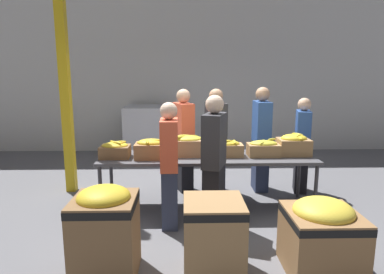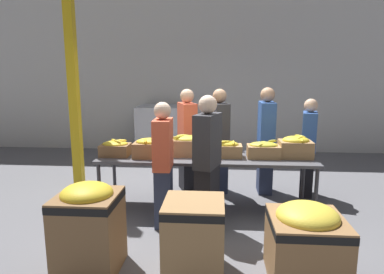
# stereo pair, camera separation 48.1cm
# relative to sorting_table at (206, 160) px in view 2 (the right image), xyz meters

# --- Properties ---
(ground_plane) EXTENTS (30.00, 30.00, 0.00)m
(ground_plane) POSITION_rel_sorting_table_xyz_m (0.00, 0.00, -0.70)
(ground_plane) COLOR slate
(wall_back) EXTENTS (16.00, 0.08, 4.00)m
(wall_back) POSITION_rel_sorting_table_xyz_m (0.00, 3.63, 1.30)
(wall_back) COLOR silver
(wall_back) RESTS_ON ground_plane
(sorting_table) EXTENTS (2.96, 0.79, 0.74)m
(sorting_table) POSITION_rel_sorting_table_xyz_m (0.00, 0.00, 0.00)
(sorting_table) COLOR #4C4C51
(sorting_table) RESTS_ON ground_plane
(banana_box_0) EXTENTS (0.40, 0.31, 0.24)m
(banana_box_0) POSITION_rel_sorting_table_xyz_m (-1.26, -0.06, 0.16)
(banana_box_0) COLOR olive
(banana_box_0) RESTS_ON sorting_table
(banana_box_1) EXTENTS (0.43, 0.35, 0.27)m
(banana_box_1) POSITION_rel_sorting_table_xyz_m (-0.77, -0.09, 0.18)
(banana_box_1) COLOR olive
(banana_box_1) RESTS_ON sorting_table
(banana_box_2) EXTENTS (0.44, 0.34, 0.30)m
(banana_box_2) POSITION_rel_sorting_table_xyz_m (-0.27, 0.06, 0.19)
(banana_box_2) COLOR tan
(banana_box_2) RESTS_ON sorting_table
(banana_box_3) EXTENTS (0.42, 0.26, 0.24)m
(banana_box_3) POSITION_rel_sorting_table_xyz_m (0.28, -0.01, 0.16)
(banana_box_3) COLOR #A37A4C
(banana_box_3) RESTS_ON sorting_table
(banana_box_4) EXTENTS (0.43, 0.28, 0.24)m
(banana_box_4) POSITION_rel_sorting_table_xyz_m (0.78, -0.01, 0.16)
(banana_box_4) COLOR #A37A4C
(banana_box_4) RESTS_ON sorting_table
(banana_box_5) EXTENTS (0.43, 0.34, 0.30)m
(banana_box_5) POSITION_rel_sorting_table_xyz_m (1.22, 0.04, 0.20)
(banana_box_5) COLOR #A37A4C
(banana_box_5) RESTS_ON sorting_table
(volunteer_0) EXTENTS (0.35, 0.49, 1.63)m
(volunteer_0) POSITION_rel_sorting_table_xyz_m (-0.33, 0.74, 0.11)
(volunteer_0) COLOR black
(volunteer_0) RESTS_ON ground_plane
(volunteer_1) EXTENTS (0.34, 0.48, 1.63)m
(volunteer_1) POSITION_rel_sorting_table_xyz_m (0.03, -0.64, 0.11)
(volunteer_1) COLOR black
(volunteer_1) RESTS_ON ground_plane
(volunteer_2) EXTENTS (0.23, 0.45, 1.66)m
(volunteer_2) POSITION_rel_sorting_table_xyz_m (0.91, 0.72, 0.13)
(volunteer_2) COLOR #2D3856
(volunteer_2) RESTS_ON ground_plane
(volunteer_3) EXTENTS (0.22, 0.42, 1.55)m
(volunteer_3) POSITION_rel_sorting_table_xyz_m (-0.50, -0.60, 0.07)
(volunteer_3) COLOR #2D3856
(volunteer_3) RESTS_ON ground_plane
(volunteer_4) EXTENTS (0.34, 0.48, 1.64)m
(volunteer_4) POSITION_rel_sorting_table_xyz_m (0.18, 0.70, 0.12)
(volunteer_4) COLOR #2D3856
(volunteer_4) RESTS_ON ground_plane
(volunteer_5) EXTENTS (0.29, 0.44, 1.50)m
(volunteer_5) POSITION_rel_sorting_table_xyz_m (1.54, 0.61, 0.05)
(volunteer_5) COLOR black
(volunteer_5) RESTS_ON ground_plane
(donation_bin_0) EXTENTS (0.58, 0.58, 0.87)m
(donation_bin_0) POSITION_rel_sorting_table_xyz_m (-1.06, -1.65, -0.23)
(donation_bin_0) COLOR olive
(donation_bin_0) RESTS_ON ground_plane
(donation_bin_1) EXTENTS (0.56, 0.56, 0.73)m
(donation_bin_1) POSITION_rel_sorting_table_xyz_m (-0.05, -1.65, -0.31)
(donation_bin_1) COLOR #A37A4C
(donation_bin_1) RESTS_ON ground_plane
(donation_bin_2) EXTENTS (0.66, 0.66, 0.73)m
(donation_bin_2) POSITION_rel_sorting_table_xyz_m (0.97, -1.65, -0.31)
(donation_bin_2) COLOR olive
(donation_bin_2) RESTS_ON ground_plane
(support_pillar) EXTENTS (0.14, 0.14, 4.00)m
(support_pillar) POSITION_rel_sorting_table_xyz_m (-2.15, 0.73, 1.30)
(support_pillar) COLOR gold
(support_pillar) RESTS_ON ground_plane
(pallet_stack_0) EXTENTS (1.09, 1.09, 1.15)m
(pallet_stack_0) POSITION_rel_sorting_table_xyz_m (-1.12, 2.96, -0.13)
(pallet_stack_0) COLOR olive
(pallet_stack_0) RESTS_ON ground_plane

